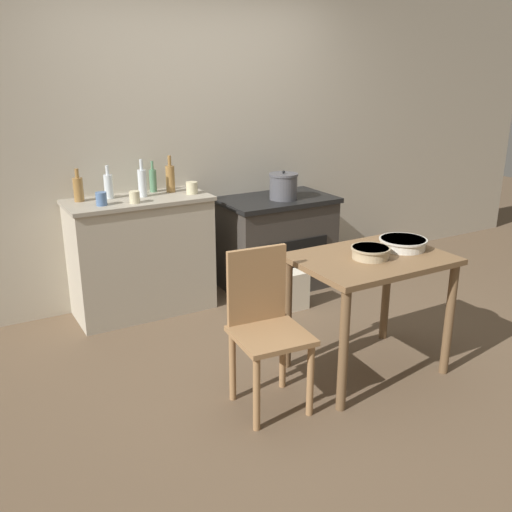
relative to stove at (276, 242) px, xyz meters
name	(u,v)px	position (x,y,z in m)	size (l,w,h in m)	color
ground_plane	(293,362)	(-0.64, -1.25, -0.40)	(14.00, 14.00, 0.00)	brown
wall_back	(191,143)	(-0.64, 0.33, 0.87)	(8.00, 0.07, 2.55)	beige
counter_cabinet	(142,256)	(-1.21, 0.05, 0.06)	(1.09, 0.51, 0.92)	#B2A893
stove	(276,242)	(0.00, 0.00, 0.00)	(0.97, 0.63, 0.80)	#38332D
work_table	(370,277)	(-0.29, -1.56, 0.24)	(0.93, 0.67, 0.78)	brown
chair	(265,324)	(-1.04, -1.55, 0.09)	(0.43, 0.43, 0.91)	#997047
flour_sack	(293,290)	(-0.15, -0.51, -0.25)	(0.22, 0.15, 0.31)	beige
stock_pot	(283,186)	(0.02, -0.08, 0.51)	(0.24, 0.24, 0.24)	#4C4C51
mixing_bowl_large	(370,252)	(-0.32, -1.59, 0.41)	(0.24, 0.24, 0.07)	tan
mixing_bowl_small	(403,243)	(-0.02, -1.54, 0.41)	(0.30, 0.30, 0.07)	silver
bottle_far_left	(108,186)	(-1.40, 0.15, 0.62)	(0.07, 0.07, 0.25)	silver
bottle_left	(142,182)	(-1.15, 0.09, 0.63)	(0.06, 0.06, 0.29)	silver
bottle_mid_left	(153,180)	(-1.02, 0.21, 0.62)	(0.06, 0.06, 0.24)	#517F5B
bottle_center_left	(78,189)	(-1.62, 0.17, 0.61)	(0.07, 0.07, 0.24)	olive
bottle_center	(170,178)	(-0.90, 0.14, 0.63)	(0.07, 0.07, 0.29)	olive
cup_center_right	(192,188)	(-0.78, -0.01, 0.57)	(0.09, 0.09, 0.09)	beige
cup_mid_right	(135,197)	(-1.28, -0.09, 0.56)	(0.08, 0.08, 0.09)	beige
cup_right	(101,199)	(-1.51, -0.04, 0.57)	(0.08, 0.08, 0.10)	#4C6B99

